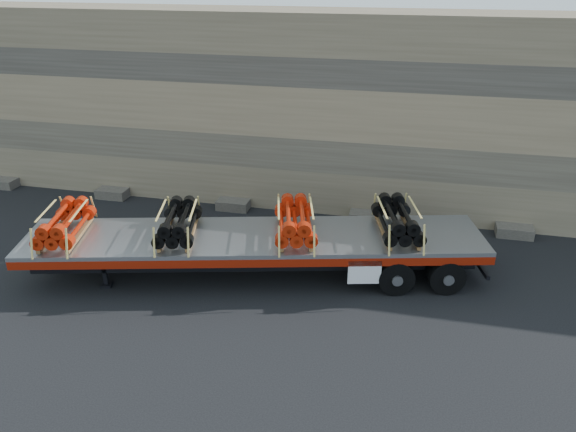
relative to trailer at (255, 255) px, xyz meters
name	(u,v)px	position (x,y,z in m)	size (l,w,h in m)	color
ground	(281,281)	(0.83, -0.19, -0.66)	(120.00, 120.00, 0.00)	black
rock_wall	(322,110)	(0.83, 6.31, 2.84)	(44.00, 3.00, 7.00)	#7A6B54
trailer	(255,255)	(0.00, 0.00, 0.00)	(13.17, 2.53, 1.32)	#9B9DA2
bundle_front	(65,224)	(-5.19, -1.34, 1.06)	(1.12, 2.24, 0.79)	red
bundle_midfront	(178,223)	(-2.09, -0.54, 1.05)	(1.10, 2.20, 0.78)	black
bundle_midrear	(295,222)	(1.14, 0.29, 1.06)	(1.14, 2.29, 0.81)	red
bundle_rear	(397,221)	(3.98, 1.02, 1.06)	(1.14, 2.28, 0.81)	black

